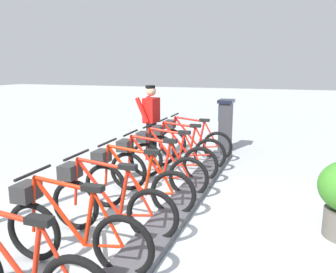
% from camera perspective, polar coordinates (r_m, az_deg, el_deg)
% --- Properties ---
extents(ground_plane, '(60.00, 60.00, 0.00)m').
position_cam_1_polar(ground_plane, '(4.78, 0.34, -14.08)').
color(ground_plane, '#A6AAAB').
extents(dock_rail_base, '(0.44, 7.68, 0.10)m').
position_cam_1_polar(dock_rail_base, '(4.76, 0.34, -13.54)').
color(dock_rail_base, '#47474C').
rests_on(dock_rail_base, ground).
extents(payment_kiosk, '(0.36, 0.52, 1.28)m').
position_cam_1_polar(payment_kiosk, '(8.65, 9.55, 2.04)').
color(payment_kiosk, '#38383D').
rests_on(payment_kiosk, ground).
extents(bike_docked_0, '(1.72, 0.54, 1.02)m').
position_cam_1_polar(bike_docked_0, '(7.76, 3.89, -0.69)').
color(bike_docked_0, black).
rests_on(bike_docked_0, ground).
extents(bike_docked_1, '(1.72, 0.54, 1.02)m').
position_cam_1_polar(bike_docked_1, '(7.05, 2.19, -1.93)').
color(bike_docked_1, black).
rests_on(bike_docked_1, ground).
extents(bike_docked_2, '(1.72, 0.54, 1.02)m').
position_cam_1_polar(bike_docked_2, '(6.34, 0.12, -3.44)').
color(bike_docked_2, black).
rests_on(bike_docked_2, ground).
extents(bike_docked_3, '(1.72, 0.54, 1.02)m').
position_cam_1_polar(bike_docked_3, '(5.66, -2.48, -5.32)').
color(bike_docked_3, black).
rests_on(bike_docked_3, ground).
extents(bike_docked_4, '(1.72, 0.54, 1.02)m').
position_cam_1_polar(bike_docked_4, '(4.99, -5.81, -7.69)').
color(bike_docked_4, black).
rests_on(bike_docked_4, ground).
extents(bike_docked_5, '(1.72, 0.54, 1.02)m').
position_cam_1_polar(bike_docked_5, '(4.36, -10.18, -10.72)').
color(bike_docked_5, black).
rests_on(bike_docked_5, ground).
extents(bike_docked_6, '(1.72, 0.54, 1.02)m').
position_cam_1_polar(bike_docked_6, '(3.78, -16.10, -14.64)').
color(bike_docked_6, black).
rests_on(bike_docked_6, ground).
extents(bike_docked_7, '(1.72, 0.54, 1.02)m').
position_cam_1_polar(bike_docked_7, '(3.27, -24.35, -19.62)').
color(bike_docked_7, black).
rests_on(bike_docked_7, ground).
extents(worker_near_rack, '(0.49, 0.64, 1.66)m').
position_cam_1_polar(worker_near_rack, '(7.84, -2.85, 3.00)').
color(worker_near_rack, white).
rests_on(worker_near_rack, ground).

